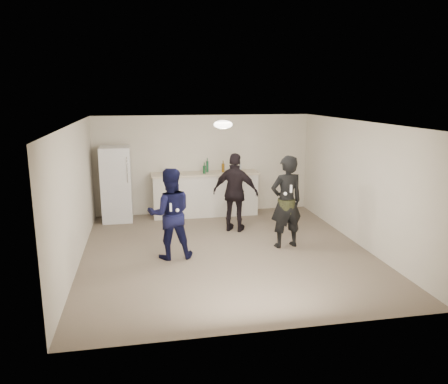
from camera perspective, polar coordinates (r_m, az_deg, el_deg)
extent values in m
plane|color=#6B5B4C|center=(8.65, 0.25, -7.74)|extent=(6.00, 6.00, 0.00)
plane|color=silver|center=(8.12, 0.27, 9.02)|extent=(6.00, 6.00, 0.00)
plane|color=beige|center=(11.21, -2.67, 3.62)|extent=(6.00, 0.00, 6.00)
plane|color=beige|center=(5.49, 6.27, -6.26)|extent=(6.00, 0.00, 6.00)
plane|color=beige|center=(8.24, -18.87, -0.41)|extent=(0.00, 6.00, 6.00)
plane|color=beige|center=(9.21, 17.30, 1.04)|extent=(0.00, 6.00, 6.00)
cube|color=beige|center=(11.02, -2.47, -0.38)|extent=(2.60, 0.56, 1.05)
cube|color=beige|center=(10.91, -2.49, 2.41)|extent=(2.68, 0.64, 0.04)
cube|color=white|center=(10.79, -13.88, 1.00)|extent=(0.70, 0.70, 1.80)
cylinder|color=silver|center=(10.34, -12.54, 2.83)|extent=(0.02, 0.02, 0.60)
ellipsoid|color=white|center=(8.42, -0.13, 8.81)|extent=(0.36, 0.36, 0.16)
cylinder|color=silver|center=(10.69, -7.73, 2.66)|extent=(0.08, 0.08, 0.17)
imported|color=#0F1141|center=(8.15, -7.08, -2.83)|extent=(0.85, 0.67, 1.71)
imported|color=black|center=(8.73, 8.14, -1.29)|extent=(0.74, 0.55, 1.86)
cylinder|color=#363B1B|center=(8.75, 8.12, -1.79)|extent=(0.34, 0.34, 0.28)
imported|color=black|center=(9.67, 1.51, -0.09)|extent=(1.11, 0.86, 1.76)
cube|color=white|center=(7.83, -6.98, -1.99)|extent=(0.04, 0.04, 0.15)
sphere|color=white|center=(7.88, -6.11, -2.39)|extent=(0.07, 0.07, 0.07)
cube|color=white|center=(8.43, 8.75, 0.42)|extent=(0.04, 0.04, 0.15)
sphere|color=white|center=(8.45, 8.02, -0.22)|extent=(0.07, 0.07, 0.07)
cylinder|color=brown|center=(11.01, -0.12, 3.17)|extent=(0.07, 0.07, 0.21)
cylinder|color=#B1B7BC|center=(11.00, 2.11, 3.11)|extent=(0.07, 0.07, 0.19)
cylinder|color=#154C2B|center=(11.00, -2.18, 3.33)|extent=(0.06, 0.06, 0.28)
cylinder|color=#134421|center=(10.79, -2.59, 2.94)|extent=(0.07, 0.07, 0.20)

